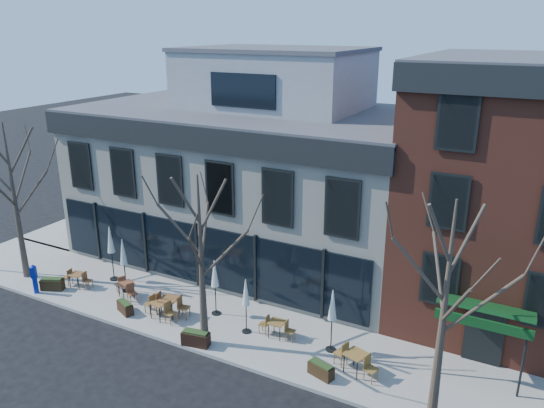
% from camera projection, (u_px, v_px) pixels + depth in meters
% --- Properties ---
extents(ground, '(120.00, 120.00, 0.00)m').
position_uv_depth(ground, '(200.00, 289.00, 26.03)').
color(ground, black).
rests_on(ground, ground).
extents(sidewalk_front, '(33.50, 4.70, 0.15)m').
position_uv_depth(sidewalk_front, '(233.00, 325.00, 22.76)').
color(sidewalk_front, gray).
rests_on(sidewalk_front, ground).
extents(sidewalk_side, '(4.50, 12.00, 0.15)m').
position_uv_depth(sidewalk_side, '(116.00, 215.00, 36.03)').
color(sidewalk_side, gray).
rests_on(sidewalk_side, ground).
extents(corner_building, '(18.39, 10.39, 11.10)m').
position_uv_depth(corner_building, '(252.00, 173.00, 28.73)').
color(corner_building, silver).
rests_on(corner_building, ground).
extents(red_brick_building, '(8.20, 11.78, 11.18)m').
position_uv_depth(red_brick_building, '(513.00, 190.00, 22.62)').
color(red_brick_building, brown).
rests_on(red_brick_building, ground).
extents(tree_corner, '(3.93, 3.98, 7.92)m').
position_uv_depth(tree_corner, '(15.00, 200.00, 25.76)').
color(tree_corner, '#382B21').
rests_on(tree_corner, sidewalk_front).
extents(tree_mid, '(3.50, 3.55, 7.04)m').
position_uv_depth(tree_mid, '(201.00, 260.00, 20.21)').
color(tree_mid, '#382B21').
rests_on(tree_mid, sidewalk_front).
extents(tree_right, '(3.72, 3.77, 7.48)m').
position_uv_depth(tree_right, '(444.00, 312.00, 16.14)').
color(tree_right, '#382B21').
rests_on(tree_right, sidewalk_front).
extents(call_box, '(0.31, 0.30, 1.49)m').
position_uv_depth(call_box, '(34.00, 278.00, 25.13)').
color(call_box, '#0B2199').
rests_on(call_box, sidewalk_front).
extents(cafe_set_0, '(1.64, 0.73, 0.85)m').
position_uv_depth(cafe_set_0, '(78.00, 279.00, 25.84)').
color(cafe_set_0, brown).
rests_on(cafe_set_0, sidewalk_front).
extents(cafe_set_1, '(1.69, 1.04, 0.88)m').
position_uv_depth(cafe_set_1, '(126.00, 288.00, 24.85)').
color(cafe_set_1, brown).
rests_on(cafe_set_1, sidewalk_front).
extents(cafe_set_2, '(1.85, 0.84, 0.95)m').
position_uv_depth(cafe_set_2, '(160.00, 308.00, 23.05)').
color(cafe_set_2, brown).
rests_on(cafe_set_2, sidewalk_front).
extents(cafe_set_3, '(1.97, 0.88, 1.01)m').
position_uv_depth(cafe_set_3, '(169.00, 305.00, 23.25)').
color(cafe_set_3, brown).
rests_on(cafe_set_3, sidewalk_front).
extents(cafe_set_4, '(1.61, 0.66, 0.85)m').
position_uv_depth(cafe_set_4, '(277.00, 327.00, 21.67)').
color(cafe_set_4, brown).
rests_on(cafe_set_4, sidewalk_front).
extents(cafe_set_5, '(1.91, 1.02, 0.98)m').
position_uv_depth(cafe_set_5, '(356.00, 360.00, 19.41)').
color(cafe_set_5, brown).
rests_on(cafe_set_5, sidewalk_front).
extents(umbrella_0, '(0.45, 0.45, 2.84)m').
position_uv_depth(umbrella_0, '(111.00, 243.00, 26.08)').
color(umbrella_0, black).
rests_on(umbrella_0, sidewalk_front).
extents(umbrella_1, '(0.43, 0.43, 2.68)m').
position_uv_depth(umbrella_1, '(123.00, 255.00, 24.96)').
color(umbrella_1, black).
rests_on(umbrella_1, sidewalk_front).
extents(umbrella_2, '(0.41, 0.41, 2.58)m').
position_uv_depth(umbrella_2, '(215.00, 277.00, 22.95)').
color(umbrella_2, black).
rests_on(umbrella_2, sidewalk_front).
extents(umbrella_3, '(0.39, 0.39, 2.43)m').
position_uv_depth(umbrella_3, '(246.00, 295.00, 21.60)').
color(umbrella_3, black).
rests_on(umbrella_3, sidewalk_front).
extents(umbrella_4, '(0.42, 0.42, 2.64)m').
position_uv_depth(umbrella_4, '(332.00, 308.00, 20.30)').
color(umbrella_4, black).
rests_on(umbrella_4, sidewalk_front).
extents(planter_0, '(1.15, 0.84, 0.60)m').
position_uv_depth(planter_0, '(52.00, 284.00, 25.61)').
color(planter_0, black).
rests_on(planter_0, sidewalk_front).
extents(planter_1, '(1.03, 0.73, 0.54)m').
position_uv_depth(planter_1, '(125.00, 307.00, 23.55)').
color(planter_1, black).
rests_on(planter_1, sidewalk_front).
extents(planter_2, '(1.18, 0.65, 0.63)m').
position_uv_depth(planter_2, '(196.00, 338.00, 21.13)').
color(planter_2, black).
rests_on(planter_2, sidewalk_front).
extents(planter_3, '(1.05, 0.66, 0.55)m').
position_uv_depth(planter_3, '(321.00, 370.00, 19.26)').
color(planter_3, black).
rests_on(planter_3, sidewalk_front).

